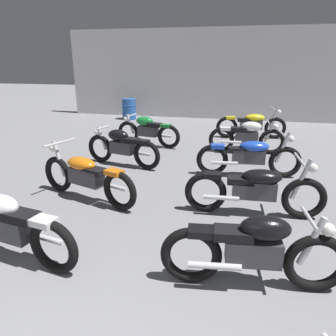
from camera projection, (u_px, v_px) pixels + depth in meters
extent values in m
cube|color=#BCBAB7|center=(217.00, 74.00, 13.00)|extent=(12.78, 0.24, 3.60)
torus|color=black|center=(54.00, 247.00, 3.60)|extent=(0.68, 0.22, 0.67)
cube|color=#38383D|center=(10.00, 228.00, 3.81)|extent=(0.60, 0.33, 0.28)
ellipsoid|color=white|center=(0.00, 205.00, 3.76)|extent=(0.56, 0.36, 0.26)
cube|color=black|center=(21.00, 216.00, 3.66)|extent=(0.43, 0.30, 0.10)
cube|color=white|center=(43.00, 222.00, 3.54)|extent=(0.31, 0.24, 0.08)
cylinder|color=silver|center=(45.00, 238.00, 3.81)|extent=(0.55, 0.16, 0.07)
torus|color=black|center=(58.00, 174.00, 5.91)|extent=(0.67, 0.32, 0.67)
torus|color=black|center=(120.00, 191.00, 5.14)|extent=(0.67, 0.32, 0.67)
cylinder|color=silver|center=(59.00, 159.00, 5.77)|extent=(0.28, 0.16, 0.66)
cube|color=#38383D|center=(86.00, 177.00, 5.49)|extent=(0.70, 0.44, 0.28)
ellipsoid|color=orange|center=(81.00, 163.00, 5.47)|extent=(0.67, 0.50, 0.22)
cube|color=black|center=(95.00, 171.00, 5.34)|extent=(0.46, 0.36, 0.10)
cube|color=orange|center=(114.00, 172.00, 5.10)|extent=(0.33, 0.28, 0.08)
cylinder|color=silver|center=(60.00, 143.00, 5.64)|extent=(0.26, 0.65, 0.04)
sphere|color=white|center=(53.00, 148.00, 5.78)|extent=(0.14, 0.14, 0.14)
cylinder|color=silver|center=(114.00, 186.00, 5.38)|extent=(0.54, 0.25, 0.07)
torus|color=black|center=(100.00, 148.00, 7.64)|extent=(0.68, 0.26, 0.67)
torus|color=black|center=(147.00, 155.00, 7.08)|extent=(0.68, 0.26, 0.67)
cylinder|color=silver|center=(102.00, 138.00, 7.52)|extent=(0.25, 0.12, 0.56)
cube|color=#38383D|center=(122.00, 148.00, 7.33)|extent=(0.61, 0.36, 0.28)
ellipsoid|color=black|center=(118.00, 135.00, 7.28)|extent=(0.57, 0.39, 0.26)
cube|color=black|center=(130.00, 140.00, 7.17)|extent=(0.44, 0.33, 0.10)
cube|color=black|center=(143.00, 142.00, 7.03)|extent=(0.32, 0.26, 0.08)
cylinder|color=silver|center=(103.00, 128.00, 7.41)|extent=(0.14, 0.48, 0.04)
sphere|color=white|center=(97.00, 132.00, 7.53)|extent=(0.14, 0.14, 0.14)
cylinder|color=silver|center=(140.00, 153.00, 7.31)|extent=(0.55, 0.19, 0.07)
torus|color=black|center=(128.00, 133.00, 9.31)|extent=(0.68, 0.23, 0.67)
torus|color=black|center=(169.00, 137.00, 8.81)|extent=(0.68, 0.23, 0.67)
cylinder|color=silver|center=(130.00, 124.00, 9.20)|extent=(0.25, 0.11, 0.56)
cube|color=#38383D|center=(148.00, 131.00, 9.03)|extent=(0.61, 0.34, 0.28)
ellipsoid|color=#197F33|center=(145.00, 121.00, 8.98)|extent=(0.56, 0.37, 0.26)
cube|color=black|center=(155.00, 125.00, 8.88)|extent=(0.44, 0.31, 0.10)
cube|color=#197F33|center=(165.00, 126.00, 8.75)|extent=(0.31, 0.25, 0.08)
cylinder|color=silver|center=(132.00, 115.00, 9.09)|extent=(0.12, 0.48, 0.04)
sphere|color=white|center=(126.00, 119.00, 9.21)|extent=(0.14, 0.14, 0.14)
cylinder|color=silver|center=(163.00, 136.00, 9.03)|extent=(0.55, 0.17, 0.07)
torus|color=black|center=(316.00, 263.00, 3.30)|extent=(0.68, 0.19, 0.67)
torus|color=black|center=(191.00, 255.00, 3.44)|extent=(0.68, 0.19, 0.67)
cylinder|color=silver|center=(312.00, 241.00, 3.23)|extent=(0.25, 0.10, 0.56)
cube|color=#38383D|center=(253.00, 251.00, 3.34)|extent=(0.60, 0.31, 0.28)
ellipsoid|color=black|center=(265.00, 228.00, 3.24)|extent=(0.55, 0.34, 0.26)
cube|color=black|center=(233.00, 233.00, 3.30)|extent=(0.43, 0.29, 0.10)
cube|color=black|center=(201.00, 232.00, 3.33)|extent=(0.30, 0.23, 0.08)
cylinder|color=silver|center=(309.00, 218.00, 3.15)|extent=(0.10, 0.48, 0.04)
sphere|color=white|center=(328.00, 230.00, 3.17)|extent=(0.14, 0.14, 0.14)
cylinder|color=silver|center=(215.00, 266.00, 3.30)|extent=(0.55, 0.14, 0.07)
torus|color=black|center=(304.00, 199.00, 4.85)|extent=(0.68, 0.16, 0.67)
torus|color=black|center=(205.00, 192.00, 5.09)|extent=(0.68, 0.16, 0.67)
cylinder|color=silver|center=(301.00, 179.00, 4.77)|extent=(0.28, 0.09, 0.66)
cube|color=#38383D|center=(254.00, 190.00, 4.94)|extent=(0.67, 0.28, 0.28)
ellipsoid|color=black|center=(262.00, 177.00, 4.85)|extent=(0.62, 0.36, 0.22)
cube|color=black|center=(240.00, 180.00, 4.93)|extent=(0.42, 0.27, 0.10)
cube|color=black|center=(213.00, 175.00, 4.98)|extent=(0.29, 0.22, 0.08)
cylinder|color=silver|center=(300.00, 160.00, 4.68)|extent=(0.08, 0.68, 0.04)
sphere|color=white|center=(313.00, 168.00, 4.68)|extent=(0.14, 0.14, 0.14)
cylinder|color=silver|center=(221.00, 198.00, 4.94)|extent=(0.55, 0.11, 0.07)
torus|color=black|center=(285.00, 162.00, 6.59)|extent=(0.68, 0.19, 0.67)
torus|color=black|center=(212.00, 160.00, 6.76)|extent=(0.68, 0.19, 0.67)
cylinder|color=silver|center=(283.00, 148.00, 6.50)|extent=(0.28, 0.10, 0.66)
cube|color=#38383D|center=(248.00, 156.00, 6.64)|extent=(0.68, 0.32, 0.28)
ellipsoid|color=blue|center=(254.00, 146.00, 6.56)|extent=(0.63, 0.39, 0.22)
cube|color=black|center=(238.00, 150.00, 6.62)|extent=(0.43, 0.29, 0.10)
cube|color=blue|center=(218.00, 146.00, 6.65)|extent=(0.30, 0.23, 0.08)
cylinder|color=silver|center=(281.00, 133.00, 6.41)|extent=(0.12, 0.68, 0.04)
sphere|color=white|center=(291.00, 139.00, 6.42)|extent=(0.14, 0.14, 0.14)
cylinder|color=silver|center=(224.00, 163.00, 6.62)|extent=(0.55, 0.13, 0.07)
torus|color=black|center=(272.00, 142.00, 8.27)|extent=(0.68, 0.16, 0.67)
torus|color=black|center=(221.00, 140.00, 8.47)|extent=(0.68, 0.16, 0.67)
cylinder|color=silver|center=(270.00, 132.00, 8.20)|extent=(0.25, 0.09, 0.56)
cube|color=#38383D|center=(246.00, 137.00, 8.34)|extent=(0.59, 0.28, 0.28)
ellipsoid|color=white|center=(251.00, 127.00, 8.24)|extent=(0.54, 0.32, 0.26)
cube|color=black|center=(238.00, 129.00, 8.31)|extent=(0.42, 0.27, 0.10)
cube|color=white|center=(226.00, 129.00, 8.36)|extent=(0.29, 0.22, 0.08)
cylinder|color=silver|center=(268.00, 122.00, 8.13)|extent=(0.07, 0.48, 0.04)
sphere|color=white|center=(276.00, 127.00, 8.13)|extent=(0.14, 0.14, 0.14)
cylinder|color=silver|center=(231.00, 142.00, 8.32)|extent=(0.55, 0.11, 0.07)
torus|color=black|center=(275.00, 128.00, 9.93)|extent=(0.68, 0.20, 0.67)
torus|color=black|center=(227.00, 127.00, 10.08)|extent=(0.68, 0.20, 0.67)
cylinder|color=silver|center=(274.00, 118.00, 9.84)|extent=(0.28, 0.11, 0.66)
cube|color=#38383D|center=(251.00, 124.00, 9.97)|extent=(0.69, 0.33, 0.28)
ellipsoid|color=yellow|center=(255.00, 118.00, 9.89)|extent=(0.64, 0.40, 0.22)
cube|color=black|center=(244.00, 120.00, 9.95)|extent=(0.43, 0.29, 0.10)
cube|color=yellow|center=(231.00, 118.00, 9.97)|extent=(0.30, 0.24, 0.08)
cylinder|color=silver|center=(273.00, 108.00, 9.75)|extent=(0.13, 0.68, 0.04)
sphere|color=white|center=(279.00, 112.00, 9.77)|extent=(0.14, 0.14, 0.14)
cylinder|color=silver|center=(235.00, 129.00, 9.94)|extent=(0.55, 0.14, 0.07)
cylinder|color=#23519E|center=(129.00, 109.00, 13.24)|extent=(0.56, 0.56, 0.85)
torus|color=#23519E|center=(129.00, 105.00, 13.19)|extent=(0.59, 0.59, 0.03)
torus|color=#23519E|center=(129.00, 113.00, 13.29)|extent=(0.59, 0.59, 0.03)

